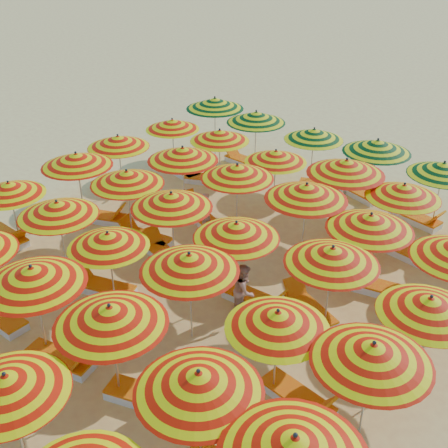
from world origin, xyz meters
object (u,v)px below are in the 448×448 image
at_px(umbrella_13, 57,209).
at_px(umbrella_36, 215,103).
at_px(umbrella_25, 183,154).
at_px(umbrella_32, 276,156).
at_px(lounger_28, 417,219).
at_px(umbrella_21, 236,230).
at_px(lounger_18, 381,288).
at_px(umbrella_38, 314,134).
at_px(umbrella_27, 306,192).
at_px(umbrella_11, 294,447).
at_px(lounger_11, 101,217).
at_px(umbrella_15, 189,263).
at_px(umbrella_24, 118,141).
at_px(lounger_26, 323,186).
at_px(lounger_12, 145,237).
at_px(lounger_22, 356,232).
at_px(umbrella_3, 6,384).
at_px(lounger_13, 162,253).
at_px(umbrella_26, 237,172).
at_px(lounger_20, 182,171).
at_px(umbrella_33, 346,167).
at_px(lounger_9, 103,287).
at_px(umbrella_9, 110,316).
at_px(umbrella_17, 373,353).
at_px(lounger_8, 8,237).
at_px(umbrella_20, 171,201).
at_px(lounger_16, 115,186).
at_px(lounger_25, 243,161).
at_px(umbrella_30, 172,124).
at_px(umbrella_31, 220,135).
at_px(umbrella_28, 370,222).
at_px(lounger_10, 299,399).
at_px(umbrella_40, 443,169).
at_px(lounger_4, 61,359).
at_px(umbrella_19, 127,178).
at_px(umbrella_18, 76,160).
at_px(umbrella_34, 404,191).
at_px(lounger_27, 360,193).
at_px(beachgoer_b, 244,290).
at_px(lounger_23, 409,253).
at_px(lounger_19, 422,310).
at_px(umbrella_22, 332,255).
at_px(lounger_5, 147,396).
at_px(lounger_14, 255,300).
at_px(umbrella_37, 256,117).
at_px(umbrella_10, 199,382).
at_px(umbrella_8, 32,276).

height_order(umbrella_13, umbrella_36, umbrella_36).
height_order(umbrella_25, umbrella_32, umbrella_25).
bearing_deg(lounger_28, umbrella_21, -96.40).
bearing_deg(lounger_18, umbrella_38, -54.96).
distance_m(umbrella_27, umbrella_36, 8.71).
relative_size(umbrella_11, lounger_11, 1.61).
relative_size(umbrella_15, umbrella_24, 1.12).
bearing_deg(lounger_26, lounger_12, -131.74).
distance_m(lounger_11, lounger_22, 8.42).
bearing_deg(umbrella_3, lounger_13, 114.40).
relative_size(umbrella_26, lounger_20, 1.53).
bearing_deg(umbrella_25, umbrella_33, 25.56).
bearing_deg(lounger_9, umbrella_9, 127.15).
distance_m(umbrella_17, umbrella_36, 15.09).
bearing_deg(lounger_28, lounger_8, -125.27).
distance_m(umbrella_32, umbrella_38, 2.47).
xyz_separation_m(umbrella_3, umbrella_20, (-2.49, 6.71, 0.10)).
height_order(umbrella_15, lounger_16, umbrella_15).
relative_size(umbrella_15, lounger_25, 1.47).
relative_size(umbrella_20, umbrella_25, 0.84).
relative_size(umbrella_30, umbrella_31, 0.77).
height_order(umbrella_28, lounger_10, umbrella_28).
distance_m(umbrella_27, umbrella_30, 7.81).
bearing_deg(lounger_10, lounger_25, 139.67).
xyz_separation_m(umbrella_40, lounger_4, (-4.19, -11.74, -1.92)).
bearing_deg(lounger_16, umbrella_19, -48.94).
bearing_deg(lounger_11, umbrella_30, 79.29).
relative_size(umbrella_3, umbrella_18, 1.05).
xyz_separation_m(umbrella_27, umbrella_34, (1.99, 2.13, -0.17)).
xyz_separation_m(umbrella_17, lounger_27, (-4.94, 9.66, -1.98)).
height_order(umbrella_28, beachgoer_b, umbrella_28).
xyz_separation_m(lounger_11, lounger_23, (8.97, 4.32, 0.00)).
relative_size(umbrella_20, lounger_19, 1.36).
relative_size(umbrella_9, lounger_10, 1.38).
bearing_deg(lounger_26, lounger_19, -62.53).
distance_m(umbrella_22, lounger_11, 8.85).
bearing_deg(lounger_28, umbrella_32, -142.88).
distance_m(lounger_5, lounger_26, 11.72).
height_order(umbrella_32, lounger_26, umbrella_32).
xyz_separation_m(umbrella_25, umbrella_33, (4.75, 2.27, 0.07)).
height_order(lounger_14, lounger_20, same).
bearing_deg(lounger_11, umbrella_22, -23.17).
relative_size(umbrella_37, lounger_26, 1.60).
height_order(umbrella_33, lounger_19, umbrella_33).
xyz_separation_m(umbrella_3, lounger_9, (-3.10, 4.53, -1.89)).
bearing_deg(umbrella_10, umbrella_9, 175.06).
bearing_deg(umbrella_8, umbrella_13, 134.83).
bearing_deg(lounger_8, lounger_9, 3.85).
height_order(umbrella_40, lounger_26, umbrella_40).
relative_size(lounger_4, lounger_5, 1.00).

